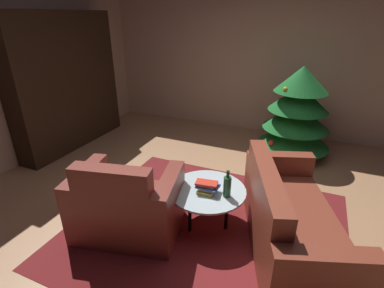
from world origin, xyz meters
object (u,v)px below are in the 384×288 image
object	(u,v)px
armchair_red	(127,206)
coffee_table	(207,192)
book_stack_on_table	(207,187)
decorated_tree	(297,112)
couch_red	(288,222)
bookshelf_unit	(73,83)
bottle_on_table	(227,186)

from	to	relation	value
armchair_red	coffee_table	xyz separation A→B (m)	(0.69, 0.43, 0.08)
coffee_table	book_stack_on_table	bearing A→B (deg)	-74.31
coffee_table	decorated_tree	size ratio (longest dim) A/B	0.57
couch_red	coffee_table	bearing A→B (deg)	178.85
book_stack_on_table	bookshelf_unit	bearing A→B (deg)	156.52
coffee_table	decorated_tree	bearing A→B (deg)	72.75
armchair_red	bottle_on_table	distance (m)	1.02
armchair_red	couch_red	size ratio (longest dim) A/B	0.66
armchair_red	couch_red	bearing A→B (deg)	15.45
bottle_on_table	decorated_tree	xyz separation A→B (m)	(0.44, 2.14, 0.16)
coffee_table	book_stack_on_table	world-z (taller)	book_stack_on_table
couch_red	book_stack_on_table	xyz separation A→B (m)	(-0.80, -0.03, 0.19)
decorated_tree	coffee_table	bearing A→B (deg)	-107.25
bookshelf_unit	coffee_table	distance (m)	3.10
coffee_table	couch_red	bearing A→B (deg)	-1.15
couch_red	bottle_on_table	distance (m)	0.65
coffee_table	book_stack_on_table	xyz separation A→B (m)	(0.01, -0.05, 0.09)
bookshelf_unit	bottle_on_table	world-z (taller)	bookshelf_unit
bookshelf_unit	coffee_table	bearing A→B (deg)	-22.79
coffee_table	bottle_on_table	world-z (taller)	bottle_on_table
bookshelf_unit	couch_red	bearing A→B (deg)	-18.26
couch_red	decorated_tree	bearing A→B (deg)	94.30
couch_red	coffee_table	world-z (taller)	couch_red
armchair_red	decorated_tree	bearing A→B (deg)	62.05
couch_red	book_stack_on_table	world-z (taller)	couch_red
book_stack_on_table	bottle_on_table	size ratio (longest dim) A/B	0.84
coffee_table	decorated_tree	xyz separation A→B (m)	(0.65, 2.11, 0.31)
couch_red	bottle_on_table	size ratio (longest dim) A/B	6.20
bookshelf_unit	couch_red	xyz separation A→B (m)	(3.61, -1.19, -0.74)
armchair_red	decorated_tree	distance (m)	2.90
bookshelf_unit	couch_red	world-z (taller)	bookshelf_unit
armchair_red	coffee_table	distance (m)	0.82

